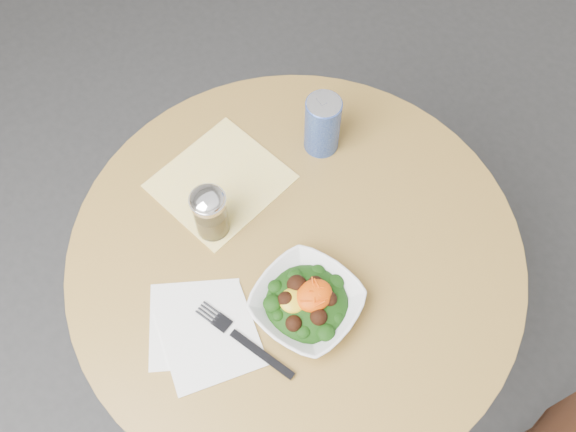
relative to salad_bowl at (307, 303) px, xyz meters
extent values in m
plane|color=#313134|center=(0.06, 0.10, -0.78)|extent=(6.00, 6.00, 0.00)
cylinder|color=black|center=(0.06, 0.10, -0.76)|extent=(0.52, 0.52, 0.03)
cylinder|color=black|center=(0.06, 0.10, -0.42)|extent=(0.10, 0.10, 0.71)
cylinder|color=#AE833E|center=(0.06, 0.10, -0.05)|extent=(0.90, 0.90, 0.04)
cube|color=yellow|center=(0.04, 0.33, -0.03)|extent=(0.27, 0.25, 0.00)
cube|color=white|center=(-0.18, 0.10, -0.03)|extent=(0.23, 0.23, 0.00)
cube|color=white|center=(-0.18, 0.06, -0.02)|extent=(0.21, 0.21, 0.00)
imported|color=white|center=(0.00, 0.00, 0.00)|extent=(0.23, 0.23, 0.05)
ellipsoid|color=black|center=(0.00, 0.00, 0.00)|extent=(0.16, 0.16, 0.05)
ellipsoid|color=gold|center=(-0.02, 0.01, 0.02)|extent=(0.05, 0.05, 0.02)
ellipsoid|color=#F14A05|center=(0.01, 0.00, 0.02)|extent=(0.07, 0.06, 0.03)
cube|color=black|center=(-0.12, -0.02, -0.02)|extent=(0.05, 0.14, 0.00)
cube|color=black|center=(-0.15, 0.09, -0.02)|extent=(0.05, 0.08, 0.00)
cylinder|color=silver|center=(-0.04, 0.25, 0.03)|extent=(0.07, 0.07, 0.10)
cylinder|color=olive|center=(-0.04, 0.25, 0.00)|extent=(0.06, 0.06, 0.06)
cylinder|color=white|center=(-0.04, 0.25, 0.08)|extent=(0.07, 0.07, 0.01)
ellipsoid|color=white|center=(-0.04, 0.25, 0.09)|extent=(0.07, 0.07, 0.03)
cylinder|color=navy|center=(0.26, 0.27, 0.04)|extent=(0.07, 0.07, 0.14)
cylinder|color=silver|center=(0.26, 0.27, 0.11)|extent=(0.07, 0.07, 0.00)
cube|color=silver|center=(0.26, 0.28, 0.12)|extent=(0.02, 0.02, 0.00)
camera|label=1|loc=(-0.29, -0.31, 1.11)|focal=40.00mm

